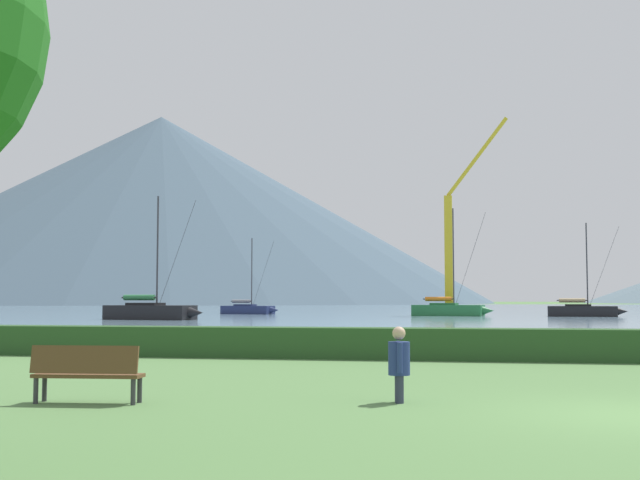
{
  "coord_description": "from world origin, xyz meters",
  "views": [
    {
      "loc": [
        -2.44,
        -13.13,
        1.71
      ],
      "look_at": [
        -12.59,
        41.43,
        5.58
      ],
      "focal_mm": 47.46,
      "sensor_mm": 36.0,
      "label": 1
    }
  ],
  "objects_px": {
    "park_bench_near_path": "(87,371)",
    "person_seated_viewer": "(399,361)",
    "dock_crane": "(452,257)",
    "sailboat_slip_6": "(248,309)",
    "sailboat_slip_9": "(583,310)",
    "sailboat_slip_8": "(449,309)",
    "sailboat_slip_1": "(151,311)"
  },
  "relations": [
    {
      "from": "sailboat_slip_1",
      "to": "person_seated_viewer",
      "type": "xyz_separation_m",
      "value": [
        25.15,
        -51.96,
        -0.03
      ]
    },
    {
      "from": "dock_crane",
      "to": "sailboat_slip_1",
      "type": "bearing_deg",
      "value": -137.36
    },
    {
      "from": "person_seated_viewer",
      "to": "dock_crane",
      "type": "bearing_deg",
      "value": 82.8
    },
    {
      "from": "park_bench_near_path",
      "to": "dock_crane",
      "type": "xyz_separation_m",
      "value": [
        3.76,
        75.05,
        5.45
      ]
    },
    {
      "from": "park_bench_near_path",
      "to": "dock_crane",
      "type": "height_order",
      "value": "dock_crane"
    },
    {
      "from": "sailboat_slip_1",
      "to": "sailboat_slip_9",
      "type": "xyz_separation_m",
      "value": [
        36.47,
        19.12,
        -0.1
      ]
    },
    {
      "from": "park_bench_near_path",
      "to": "person_seated_viewer",
      "type": "height_order",
      "value": "person_seated_viewer"
    },
    {
      "from": "sailboat_slip_6",
      "to": "dock_crane",
      "type": "bearing_deg",
      "value": 4.77
    },
    {
      "from": "park_bench_near_path",
      "to": "sailboat_slip_6",
      "type": "bearing_deg",
      "value": 99.02
    },
    {
      "from": "sailboat_slip_8",
      "to": "person_seated_viewer",
      "type": "distance_m",
      "value": 71.67
    },
    {
      "from": "sailboat_slip_9",
      "to": "dock_crane",
      "type": "height_order",
      "value": "dock_crane"
    },
    {
      "from": "sailboat_slip_9",
      "to": "park_bench_near_path",
      "type": "bearing_deg",
      "value": -99.12
    },
    {
      "from": "sailboat_slip_6",
      "to": "dock_crane",
      "type": "relative_size",
      "value": 0.42
    },
    {
      "from": "sailboat_slip_1",
      "to": "sailboat_slip_6",
      "type": "relative_size",
      "value": 1.2
    },
    {
      "from": "sailboat_slip_6",
      "to": "park_bench_near_path",
      "type": "bearing_deg",
      "value": -62.37
    },
    {
      "from": "park_bench_near_path",
      "to": "person_seated_viewer",
      "type": "xyz_separation_m",
      "value": [
        5.02,
        1.08,
        0.15
      ]
    },
    {
      "from": "sailboat_slip_8",
      "to": "sailboat_slip_9",
      "type": "bearing_deg",
      "value": 8.21
    },
    {
      "from": "sailboat_slip_9",
      "to": "dock_crane",
      "type": "distance_m",
      "value": 13.97
    },
    {
      "from": "sailboat_slip_8",
      "to": "person_seated_viewer",
      "type": "height_order",
      "value": "sailboat_slip_8"
    },
    {
      "from": "person_seated_viewer",
      "to": "sailboat_slip_9",
      "type": "bearing_deg",
      "value": 72.78
    },
    {
      "from": "sailboat_slip_1",
      "to": "sailboat_slip_8",
      "type": "distance_m",
      "value": 30.77
    },
    {
      "from": "sailboat_slip_8",
      "to": "dock_crane",
      "type": "relative_size",
      "value": 0.53
    },
    {
      "from": "sailboat_slip_1",
      "to": "dock_crane",
      "type": "bearing_deg",
      "value": 52.31
    },
    {
      "from": "sailboat_slip_9",
      "to": "person_seated_viewer",
      "type": "xyz_separation_m",
      "value": [
        -11.32,
        -71.08,
        0.07
      ]
    },
    {
      "from": "sailboat_slip_8",
      "to": "sailboat_slip_9",
      "type": "relative_size",
      "value": 1.19
    },
    {
      "from": "park_bench_near_path",
      "to": "dock_crane",
      "type": "distance_m",
      "value": 75.34
    },
    {
      "from": "sailboat_slip_9",
      "to": "park_bench_near_path",
      "type": "distance_m",
      "value": 73.99
    },
    {
      "from": "sailboat_slip_6",
      "to": "dock_crane",
      "type": "xyz_separation_m",
      "value": [
        22.7,
        -3.74,
        5.42
      ]
    },
    {
      "from": "park_bench_near_path",
      "to": "sailboat_slip_8",
      "type": "bearing_deg",
      "value": 82.74
    },
    {
      "from": "sailboat_slip_8",
      "to": "sailboat_slip_9",
      "type": "distance_m",
      "value": 12.85
    },
    {
      "from": "sailboat_slip_1",
      "to": "dock_crane",
      "type": "distance_m",
      "value": 32.91
    },
    {
      "from": "sailboat_slip_9",
      "to": "sailboat_slip_8",
      "type": "bearing_deg",
      "value": -178.91
    }
  ]
}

